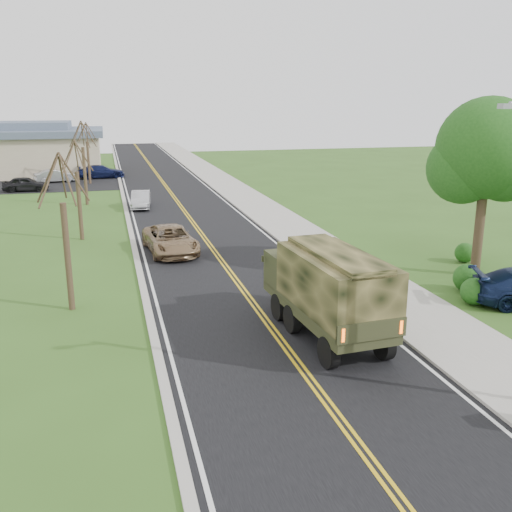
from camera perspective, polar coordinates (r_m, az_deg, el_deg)
name	(u,v)px	position (r m, az deg, el deg)	size (l,w,h in m)	color
ground	(338,418)	(15.37, 8.18, -15.71)	(160.00, 160.00, 0.00)	#32541C
road	(169,190)	(52.94, -8.74, 6.55)	(8.00, 120.00, 0.01)	black
curb_right	(213,188)	(53.50, -4.29, 6.84)	(0.30, 120.00, 0.12)	#9E998E
sidewalk_right	(232,187)	(53.84, -2.44, 6.91)	(3.20, 120.00, 0.10)	#9E998E
curb_left	(122,191)	(52.67, -13.25, 6.33)	(0.30, 120.00, 0.10)	#9E998E
leafy_tree	(487,156)	(27.57, 22.08, 9.23)	(4.83, 4.50, 8.10)	#38281C
bare_tree_a	(66,244)	(22.75, -18.44, 1.15)	(1.93, 2.26, 6.08)	#38281C
bare_tree_b	(79,198)	(34.54, -17.30, 5.60)	(1.83, 2.14, 5.73)	#38281C
bare_tree_c	(84,169)	(46.39, -16.78, 8.33)	(2.04, 2.39, 6.42)	#38281C
bare_tree_d	(88,157)	(58.35, -16.43, 9.43)	(1.88, 2.20, 5.91)	#38281C
commercial_building	(5,150)	(69.07, -23.81, 9.70)	(25.50, 21.50, 5.65)	tan
military_truck	(328,286)	(19.37, 7.17, -3.01)	(2.69, 6.57, 3.20)	black
suv_champagne	(170,240)	(30.72, -8.56, 1.62)	(2.36, 5.12, 1.42)	#8E7150
sedan_silver	(141,200)	(44.16, -11.45, 5.54)	(1.35, 3.87, 1.27)	#B4B4B9
lot_car_dark	(26,184)	(55.38, -22.04, 6.69)	(1.57, 3.90, 1.33)	black
lot_car_silver	(55,176)	(60.57, -19.45, 7.57)	(1.38, 3.95, 1.30)	#A6A6AA
lot_car_navy	(101,172)	(62.49, -15.24, 8.15)	(1.94, 4.78, 1.39)	#10173D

